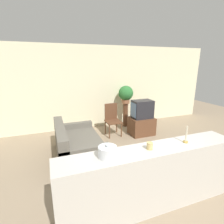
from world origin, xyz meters
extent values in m
plane|color=gray|center=(0.00, 0.00, 0.00)|extent=(14.00, 14.00, 0.00)
cube|color=beige|center=(0.00, 3.43, 1.35)|extent=(9.00, 0.06, 2.70)
cube|color=#605B51|center=(-0.75, 1.52, 0.23)|extent=(0.98, 1.64, 0.45)
cube|color=#605B51|center=(-1.14, 1.52, 0.62)|extent=(0.20, 1.64, 0.34)
cube|color=#605B51|center=(-0.75, 0.78, 0.30)|extent=(0.98, 0.16, 0.59)
cube|color=#605B51|center=(-0.75, 2.26, 0.30)|extent=(0.98, 0.16, 0.59)
cube|color=brown|center=(1.30, 2.22, 0.27)|extent=(0.72, 0.55, 0.53)
cube|color=#232328|center=(1.30, 2.22, 0.80)|extent=(0.59, 0.41, 0.54)
cube|color=#4C6B93|center=(1.00, 2.22, 0.80)|extent=(0.02, 0.33, 0.42)
cube|color=brown|center=(0.45, 2.43, 0.44)|extent=(0.44, 0.44, 0.04)
cube|color=brown|center=(0.45, 2.63, 0.71)|extent=(0.40, 0.04, 0.50)
cylinder|color=brown|center=(0.26, 2.24, 0.21)|extent=(0.04, 0.04, 0.42)
cylinder|color=brown|center=(0.64, 2.24, 0.21)|extent=(0.04, 0.04, 0.42)
cylinder|color=brown|center=(0.26, 2.62, 0.21)|extent=(0.04, 0.04, 0.42)
cylinder|color=brown|center=(0.64, 2.62, 0.21)|extent=(0.04, 0.04, 0.42)
cylinder|color=brown|center=(1.14, 3.06, 0.41)|extent=(0.17, 0.17, 0.82)
cylinder|color=#8E5B3D|center=(1.14, 3.06, 0.89)|extent=(0.27, 0.27, 0.14)
sphere|color=#2D7033|center=(1.14, 3.06, 1.17)|extent=(0.49, 0.49, 0.49)
cube|color=beige|center=(0.00, -0.34, 0.48)|extent=(2.74, 0.44, 0.97)
cylinder|color=silver|center=(-0.67, -0.34, 1.04)|extent=(0.24, 0.24, 0.15)
sphere|color=silver|center=(-0.67, -0.34, 1.14)|extent=(0.05, 0.05, 0.05)
cylinder|color=tan|center=(-0.05, -0.34, 1.02)|extent=(0.09, 0.09, 0.10)
cylinder|color=#B7933D|center=(0.58, -0.34, 0.98)|extent=(0.07, 0.07, 0.02)
cylinder|color=beige|center=(0.58, -0.34, 1.11)|extent=(0.02, 0.02, 0.24)
camera|label=1|loc=(-1.31, -2.23, 2.12)|focal=28.00mm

